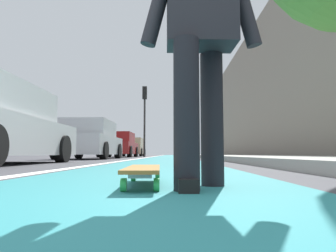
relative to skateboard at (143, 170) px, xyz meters
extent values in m
plane|color=#38383D|center=(8.99, 0.04, -0.09)|extent=(80.00, 80.00, 0.00)
cube|color=#237075|center=(22.99, 0.04, -0.09)|extent=(56.00, 2.02, 0.00)
cube|color=silver|center=(18.99, 1.20, -0.09)|extent=(52.00, 0.16, 0.01)
cube|color=#9E9B93|center=(16.99, -3.10, -0.03)|extent=(52.00, 3.20, 0.14)
cube|color=gray|center=(20.99, -5.90, 4.08)|extent=(40.00, 1.20, 8.35)
cylinder|color=green|center=(0.30, 0.10, -0.06)|extent=(0.07, 0.03, 0.07)
cylinder|color=green|center=(0.30, -0.07, -0.06)|extent=(0.07, 0.03, 0.07)
cylinder|color=green|center=(-0.30, 0.07, -0.06)|extent=(0.07, 0.03, 0.07)
cylinder|color=green|center=(-0.30, -0.10, -0.06)|extent=(0.07, 0.03, 0.07)
cube|color=silver|center=(0.30, 0.01, -0.01)|extent=(0.06, 0.12, 0.02)
cube|color=silver|center=(-0.30, -0.01, -0.01)|extent=(0.06, 0.12, 0.02)
cube|color=olive|center=(0.00, 0.00, 0.01)|extent=(0.85, 0.23, 0.02)
cylinder|color=black|center=(-0.27, -0.26, 0.32)|extent=(0.14, 0.14, 0.82)
cylinder|color=black|center=(-0.01, -0.42, 0.32)|extent=(0.14, 0.14, 0.82)
cube|color=black|center=(-0.27, -0.26, -0.06)|extent=(0.26, 0.11, 0.07)
cube|color=#4C606B|center=(4.88, 3.22, 1.07)|extent=(0.04, 1.61, 0.51)
cylinder|color=black|center=(5.19, 2.35, 0.21)|extent=(0.62, 0.22, 0.61)
cube|color=#B7B7BC|center=(10.15, 3.03, 0.43)|extent=(4.14, 1.85, 0.70)
cube|color=#B7B7BC|center=(10.00, 3.04, 1.08)|extent=(2.29, 1.68, 0.60)
cube|color=#4C606B|center=(11.13, 3.02, 1.08)|extent=(0.07, 1.57, 0.51)
cylinder|color=black|center=(11.44, 3.86, 0.22)|extent=(0.63, 0.23, 0.63)
cylinder|color=black|center=(11.41, 2.16, 0.22)|extent=(0.63, 0.23, 0.63)
cylinder|color=black|center=(8.89, 3.90, 0.22)|extent=(0.63, 0.23, 0.63)
cylinder|color=black|center=(8.86, 2.21, 0.22)|extent=(0.63, 0.23, 0.63)
cube|color=maroon|center=(17.08, 3.12, 0.45)|extent=(4.06, 1.94, 0.70)
cube|color=maroon|center=(16.93, 3.12, 1.10)|extent=(2.25, 1.75, 0.60)
cube|color=#4C606B|center=(18.03, 3.10, 1.10)|extent=(0.08, 1.62, 0.51)
cylinder|color=black|center=(18.34, 3.97, 0.24)|extent=(0.67, 0.24, 0.66)
cylinder|color=black|center=(18.30, 2.21, 0.24)|extent=(0.67, 0.24, 0.66)
cylinder|color=black|center=(15.85, 4.02, 0.24)|extent=(0.67, 0.24, 0.66)
cylinder|color=black|center=(15.81, 2.27, 0.24)|extent=(0.67, 0.24, 0.66)
cube|color=tan|center=(23.71, 3.19, 0.44)|extent=(4.12, 1.87, 0.70)
cube|color=tan|center=(23.56, 3.19, 1.09)|extent=(2.27, 1.71, 0.60)
cube|color=#4C606B|center=(24.69, 3.18, 1.09)|extent=(0.05, 1.62, 0.51)
cylinder|color=black|center=(24.99, 4.06, 0.23)|extent=(0.65, 0.22, 0.65)
cylinder|color=black|center=(24.98, 2.30, 0.23)|extent=(0.65, 0.22, 0.65)
cylinder|color=black|center=(22.45, 4.07, 0.23)|extent=(0.65, 0.22, 0.65)
cylinder|color=black|center=(22.43, 2.32, 0.23)|extent=(0.65, 0.22, 0.65)
cylinder|color=#2D2D2D|center=(17.57, 1.60, 1.74)|extent=(0.12, 0.12, 3.66)
cube|color=black|center=(17.57, 1.60, 3.97)|extent=(0.24, 0.28, 0.80)
sphere|color=#360606|center=(17.70, 1.60, 4.23)|extent=(0.16, 0.16, 0.16)
sphere|color=#392907|center=(17.70, 1.60, 3.97)|extent=(0.16, 0.16, 0.16)
sphere|color=green|center=(17.70, 1.60, 3.71)|extent=(0.16, 0.16, 0.16)
camera|label=1|loc=(-1.93, -0.18, 0.10)|focal=33.36mm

